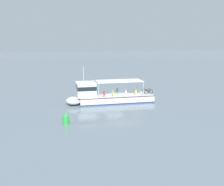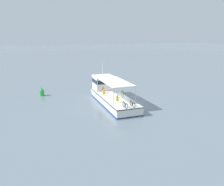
# 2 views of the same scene
# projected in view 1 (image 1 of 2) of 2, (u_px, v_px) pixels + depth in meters

# --- Properties ---
(ground_plane) EXTENTS (400.00, 400.00, 0.00)m
(ground_plane) POSITION_uv_depth(u_px,v_px,m) (115.00, 100.00, 38.79)
(ground_plane) COLOR slate
(ferry_main) EXTENTS (12.99, 4.20, 5.32)m
(ferry_main) POSITION_uv_depth(u_px,v_px,m) (105.00, 96.00, 36.66)
(ferry_main) COLOR white
(ferry_main) RESTS_ON ground
(channel_buoy) EXTENTS (0.70, 0.70, 1.40)m
(channel_buoy) POSITION_uv_depth(u_px,v_px,m) (66.00, 119.00, 27.06)
(channel_buoy) COLOR green
(channel_buoy) RESTS_ON ground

